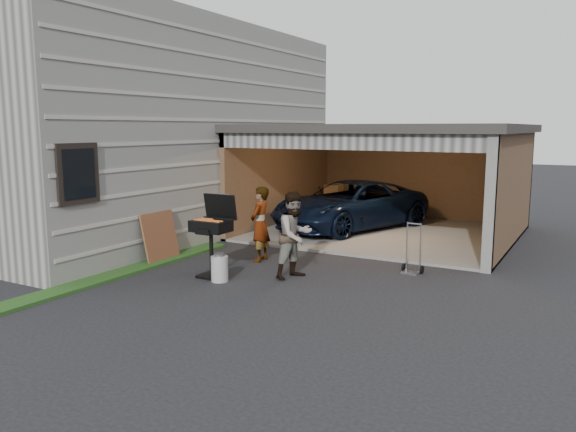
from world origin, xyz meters
name	(u,v)px	position (x,y,z in m)	size (l,w,h in m)	color
ground	(218,289)	(0.00, 0.00, 0.00)	(80.00, 80.00, 0.00)	black
house	(129,130)	(-6.00, 4.00, 2.75)	(7.00, 11.00, 5.50)	#474744
groundcover_strip	(84,284)	(-2.25, -1.00, 0.03)	(0.50, 8.00, 0.06)	#193814
garage	(391,163)	(0.76, 6.79, 1.87)	(6.80, 6.30, 2.90)	#605E59
minivan	(350,207)	(-0.27, 6.46, 0.66)	(2.18, 4.72, 1.31)	black
woman	(260,224)	(-0.50, 2.20, 0.80)	(0.58, 0.38, 1.59)	silver
man	(295,235)	(0.80, 1.37, 0.82)	(0.80, 0.62, 1.64)	#42251A
bbq_grill	(212,229)	(-0.60, 0.66, 0.93)	(0.70, 0.62, 1.57)	black
propane_tank	(220,269)	(-0.29, 0.45, 0.24)	(0.32, 0.32, 0.48)	#B1B1AC
plywood_panel	(160,237)	(-2.34, 1.13, 0.53)	(0.04, 0.95, 1.07)	#5A2F1E
hand_truck	(412,263)	(2.63, 2.80, 0.19)	(0.42, 0.33, 1.00)	gray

